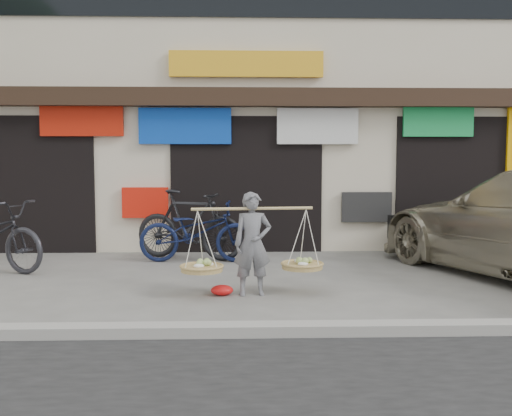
{
  "coord_description": "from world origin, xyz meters",
  "views": [
    {
      "loc": [
        -0.17,
        -7.84,
        1.83
      ],
      "look_at": [
        0.11,
        0.9,
        1.1
      ],
      "focal_mm": 40.0,
      "sensor_mm": 36.0,
      "label": 1
    }
  ],
  "objects": [
    {
      "name": "shophouse_block",
      "position": [
        -0.0,
        6.42,
        3.45
      ],
      "size": [
        14.0,
        6.32,
        7.0
      ],
      "color": "beige",
      "rests_on": "ground"
    },
    {
      "name": "kerb",
      "position": [
        0.0,
        -2.0,
        0.06
      ],
      "size": [
        70.0,
        0.25,
        0.12
      ],
      "primitive_type": "cube",
      "color": "gray",
      "rests_on": "ground"
    },
    {
      "name": "street_vendor",
      "position": [
        0.03,
        -0.21,
        0.64
      ],
      "size": [
        1.93,
        0.71,
        1.4
      ],
      "rotation": [
        0.0,
        0.0,
        0.11
      ],
      "color": "slate",
      "rests_on": "ground"
    },
    {
      "name": "red_bag",
      "position": [
        -0.39,
        -0.21,
        0.07
      ],
      "size": [
        0.31,
        0.25,
        0.14
      ],
      "primitive_type": "ellipsoid",
      "color": "red",
      "rests_on": "ground"
    },
    {
      "name": "bike_1",
      "position": [
        -1.07,
        2.68,
        0.64
      ],
      "size": [
        2.22,
        1.33,
        1.29
      ],
      "primitive_type": "imported",
      "rotation": [
        0.0,
        0.0,
        1.21
      ],
      "color": "black",
      "rests_on": "ground"
    },
    {
      "name": "ground",
      "position": [
        0.0,
        0.0,
        0.0
      ],
      "size": [
        70.0,
        70.0,
        0.0
      ],
      "primitive_type": "plane",
      "color": "slate",
      "rests_on": "ground"
    },
    {
      "name": "bike_2",
      "position": [
        -0.91,
        2.36,
        0.55
      ],
      "size": [
        2.13,
        0.84,
        1.1
      ],
      "primitive_type": "imported",
      "rotation": [
        0.0,
        0.0,
        1.52
      ],
      "color": "#0F1839",
      "rests_on": "ground"
    }
  ]
}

